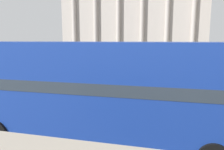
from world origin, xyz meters
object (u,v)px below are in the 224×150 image
(pedestrian_grey, at_px, (102,69))
(pedestrian_yellow, at_px, (83,84))
(traffic_light_mid, at_px, (127,61))
(double_decker_bus, at_px, (101,88))
(plaza_building_left, at_px, (135,11))

(pedestrian_grey, height_order, pedestrian_yellow, pedestrian_yellow)
(pedestrian_yellow, bearing_deg, traffic_light_mid, 163.28)
(traffic_light_mid, distance_m, pedestrian_grey, 6.85)
(pedestrian_grey, bearing_deg, pedestrian_yellow, -40.78)
(pedestrian_grey, xyz_separation_m, pedestrian_yellow, (1.37, -9.82, 0.11))
(double_decker_bus, height_order, plaza_building_left, plaza_building_left)
(plaza_building_left, xyz_separation_m, pedestrian_yellow, (1.57, -38.96, -10.18))
(plaza_building_left, relative_size, pedestrian_grey, 19.83)
(traffic_light_mid, xyz_separation_m, pedestrian_yellow, (-2.58, -4.46, -1.46))
(plaza_building_left, height_order, traffic_light_mid, plaza_building_left)
(traffic_light_mid, bearing_deg, plaza_building_left, 96.86)
(double_decker_bus, bearing_deg, plaza_building_left, 94.29)
(double_decker_bus, distance_m, pedestrian_grey, 17.37)
(double_decker_bus, xyz_separation_m, plaza_building_left, (-5.07, 45.75, 8.80))
(double_decker_bus, xyz_separation_m, pedestrian_grey, (-4.87, 16.61, -1.49))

